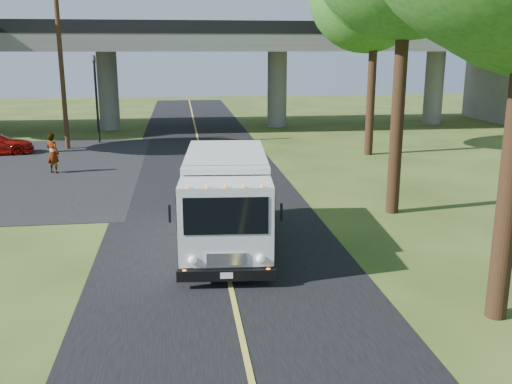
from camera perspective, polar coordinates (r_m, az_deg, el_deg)
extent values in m
plane|color=#334418|center=(11.00, -0.98, -16.29)|extent=(120.00, 120.00, 0.00)
cube|color=black|center=(20.24, -4.26, -1.86)|extent=(7.00, 90.00, 0.02)
cube|color=gold|center=(20.23, -4.26, -1.80)|extent=(0.12, 90.00, 0.01)
cube|color=slate|center=(41.44, -6.32, 14.65)|extent=(50.00, 9.00, 1.20)
cube|color=black|center=(37.07, -6.18, 16.11)|extent=(50.00, 0.25, 0.80)
cube|color=black|center=(45.86, -6.50, 15.71)|extent=(50.00, 0.25, 0.80)
cylinder|color=slate|center=(41.82, -14.56, 9.75)|extent=(1.40, 1.40, 5.40)
cylinder|color=slate|center=(42.13, 2.12, 10.22)|extent=(1.40, 1.40, 5.40)
cylinder|color=slate|center=(45.70, 17.36, 9.90)|extent=(1.40, 1.40, 5.40)
cylinder|color=black|center=(35.89, -15.65, 8.87)|extent=(0.14, 0.14, 5.20)
imported|color=black|center=(35.78, -15.87, 12.06)|extent=(0.18, 0.22, 1.10)
cylinder|color=#472D19|center=(34.06, -18.87, 11.60)|extent=(0.26, 0.26, 9.00)
cylinder|color=#382314|center=(19.89, 14.06, 8.75)|extent=(0.44, 0.44, 7.70)
cylinder|color=#382314|center=(31.19, 11.44, 9.73)|extent=(0.44, 0.44, 6.65)
cube|color=silver|center=(16.98, -3.01, 0.54)|extent=(2.61, 4.34, 2.13)
cube|color=silver|center=(14.17, -3.01, -2.62)|extent=(2.40, 1.88, 1.94)
cube|color=black|center=(13.29, -3.04, -2.39)|extent=(1.99, 0.24, 0.90)
cube|color=black|center=(13.68, -2.96, -8.28)|extent=(2.37, 0.36, 0.26)
cube|color=silver|center=(16.97, -2.95, -4.04)|extent=(2.72, 5.66, 0.17)
cylinder|color=black|center=(14.73, -6.74, -6.42)|extent=(0.33, 0.87, 0.85)
cylinder|color=black|center=(14.72, 0.82, -6.33)|extent=(0.33, 0.87, 0.85)
cylinder|color=black|center=(18.50, -5.95, -2.10)|extent=(0.33, 0.87, 0.85)
cylinder|color=black|center=(18.49, 0.03, -2.03)|extent=(0.33, 0.87, 0.85)
imported|color=gray|center=(27.72, -19.65, 3.66)|extent=(0.81, 0.75, 1.86)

